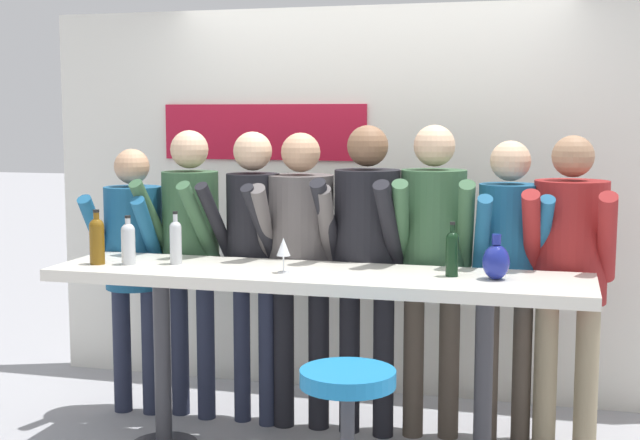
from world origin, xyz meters
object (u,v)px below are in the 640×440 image
person_left (190,240)px  wine_glass_0 (283,248)px  tasting_table (315,298)px  person_far_left (133,251)px  decorative_vase (496,261)px  bar_stool (348,426)px  wine_bottle_2 (128,242)px  wine_bottle_1 (452,252)px  person_center_right (367,245)px  person_center_left (253,242)px  person_rightmost (570,259)px  person_right (433,246)px  wine_bottle_0 (176,240)px  wine_bottle_3 (97,239)px  person_center (301,248)px  person_far_right (508,257)px

person_left → wine_glass_0: person_left is taller
tasting_table → person_far_left: 1.35m
decorative_vase → bar_stool: bearing=-126.2°
bar_stool → wine_bottle_2: (-1.35, 0.69, 0.64)m
wine_bottle_1 → decorative_vase: 0.22m
bar_stool → person_center_right: (-0.19, 1.23, 0.59)m
person_center_left → wine_glass_0: (0.37, -0.58, 0.06)m
person_far_left → person_center_left: 0.75m
person_rightmost → decorative_vase: (-0.35, -0.53, 0.06)m
person_right → wine_bottle_1: person_right is taller
person_center_left → person_rightmost: (1.75, 0.05, -0.03)m
person_center_right → wine_bottle_0: person_center_right is taller
person_far_left → person_rightmost: 2.50m
person_far_left → wine_bottle_0: size_ratio=5.67×
person_right → wine_bottle_3: size_ratio=5.99×
person_center → decorative_vase: 1.22m
person_far_left → wine_bottle_2: bearing=-67.9°
bar_stool → person_right: bearing=82.3°
person_far_right → person_rightmost: 0.32m
person_center_right → wine_bottle_0: 1.04m
person_center_left → person_right: (1.03, 0.04, 0.01)m
wine_glass_0 → wine_bottle_1: bearing=8.5°
person_left → person_center_left: size_ratio=1.00×
bar_stool → person_far_right: (0.58, 1.30, 0.55)m
person_left → bar_stool: bearing=-35.8°
person_far_right → wine_bottle_0: person_far_right is taller
person_right → decorative_vase: bearing=-61.9°
person_rightmost → wine_bottle_1: bearing=-135.2°
person_center_right → person_rightmost: 1.08m
person_center_left → person_center: person_center_left is taller
person_far_left → person_right: 1.78m
tasting_table → person_center_right: 0.55m
wine_bottle_0 → wine_bottle_1: bearing=0.8°
person_center_right → wine_glass_0: bearing=-112.7°
wine_bottle_0 → person_center_left: bearing=61.1°
person_center_right → decorative_vase: size_ratio=7.90×
person_far_left → wine_bottle_1: size_ratio=5.94×
person_rightmost → wine_bottle_1: 0.76m
person_left → wine_glass_0: size_ratio=9.64×
wine_bottle_3 → wine_bottle_0: bearing=15.4°
wine_bottle_0 → wine_bottle_3: size_ratio=0.97×
person_left → person_center_right: size_ratio=0.98×
tasting_table → person_rightmost: person_rightmost is taller
person_left → person_center: size_ratio=1.01×
person_center → person_far_right: bearing=-2.6°
person_center → wine_bottle_0: 0.73m
person_far_left → wine_bottle_1: bearing=-15.6°
person_far_right → wine_bottle_0: 1.78m
person_center_left → person_right: 1.03m
person_rightmost → wine_bottle_3: person_rightmost is taller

